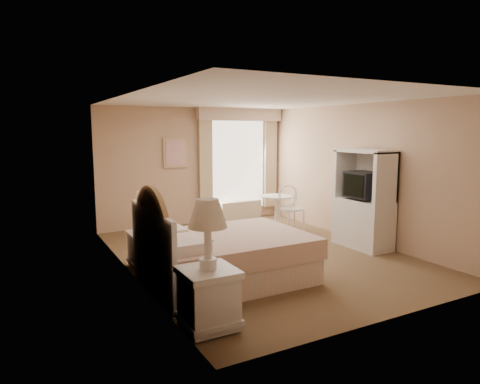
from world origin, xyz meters
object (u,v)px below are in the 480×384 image
nightstand_far (145,239)px  round_table (277,207)px  nightstand_near (208,282)px  armoire (363,207)px  bed (220,256)px  cafe_chair (290,205)px

nightstand_far → round_table: (3.12, 1.19, 0.04)m
nightstand_near → round_table: (3.12, 3.49, -0.04)m
armoire → bed: bearing=-172.9°
bed → nightstand_far: bearing=123.5°
bed → round_table: (2.40, 2.28, 0.11)m
bed → round_table: 3.31m
nightstand_near → nightstand_far: nightstand_near is taller
nightstand_near → nightstand_far: size_ratio=1.19×
nightstand_far → round_table: 3.34m
round_table → armoire: 2.00m
round_table → armoire: (0.54, -1.91, 0.25)m
nightstand_far → cafe_chair: 3.31m
nightstand_near → round_table: nightstand_near is taller
nightstand_near → cafe_chair: size_ratio=1.42×
cafe_chair → bed: bearing=-138.9°
armoire → round_table: bearing=105.6°
cafe_chair → nightstand_far: bearing=-162.0°
bed → nightstand_far: (-0.72, 1.09, 0.07)m
bed → armoire: size_ratio=1.25×
nightstand_near → bed: bearing=59.3°
round_table → cafe_chair: cafe_chair is taller
round_table → cafe_chair: bearing=-76.1°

